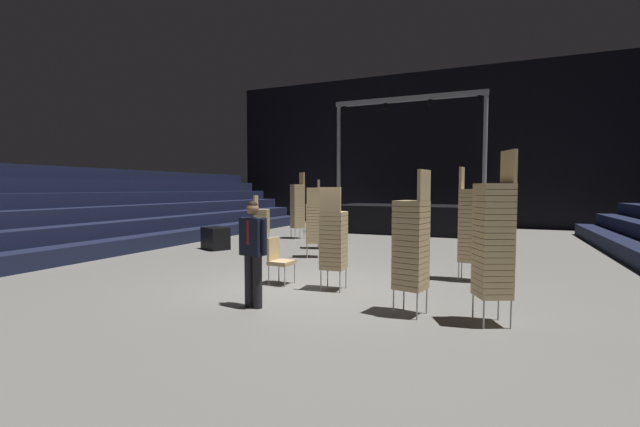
% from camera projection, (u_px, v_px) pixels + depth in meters
% --- Properties ---
extents(ground_plane, '(22.00, 30.00, 0.10)m').
position_uv_depth(ground_plane, '(306.00, 289.00, 8.20)').
color(ground_plane, slate).
extents(arena_end_wall, '(22.00, 0.30, 8.00)m').
position_uv_depth(arena_end_wall, '(427.00, 149.00, 21.73)').
color(arena_end_wall, black).
rests_on(arena_end_wall, ground_plane).
extents(bleacher_bank_left, '(4.50, 24.00, 2.70)m').
position_uv_depth(bleacher_bank_left, '(57.00, 208.00, 12.47)').
color(bleacher_bank_left, '#191E38').
rests_on(bleacher_bank_left, ground_plane).
extents(stage_riser, '(6.45, 3.23, 5.67)m').
position_uv_depth(stage_riser, '(412.00, 217.00, 18.32)').
color(stage_riser, black).
rests_on(stage_riser, ground_plane).
extents(man_with_tie, '(0.57, 0.29, 1.74)m').
position_uv_depth(man_with_tie, '(253.00, 247.00, 6.72)').
color(man_with_tie, black).
rests_on(man_with_tie, ground_plane).
extents(chair_stack_front_left, '(0.46, 0.46, 1.96)m').
position_uv_depth(chair_stack_front_left, '(334.00, 239.00, 7.90)').
color(chair_stack_front_left, '#B2B5BA').
rests_on(chair_stack_front_left, ground_plane).
extents(chair_stack_front_right, '(0.52, 0.52, 2.22)m').
position_uv_depth(chair_stack_front_right, '(411.00, 243.00, 6.32)').
color(chair_stack_front_right, '#B2B5BA').
rests_on(chair_stack_front_right, ground_plane).
extents(chair_stack_mid_left, '(0.60, 0.60, 2.22)m').
position_uv_depth(chair_stack_mid_left, '(324.00, 214.00, 13.34)').
color(chair_stack_mid_left, '#B2B5BA').
rests_on(chair_stack_mid_left, ground_plane).
extents(chair_stack_mid_right, '(0.54, 0.54, 1.71)m').
position_uv_depth(chair_stack_mid_right, '(261.00, 221.00, 13.87)').
color(chair_stack_mid_right, '#B2B5BA').
rests_on(chair_stack_mid_right, ground_plane).
extents(chair_stack_mid_centre, '(0.62, 0.62, 2.56)m').
position_uv_depth(chair_stack_mid_centre, '(298.00, 205.00, 16.08)').
color(chair_stack_mid_centre, '#B2B5BA').
rests_on(chair_stack_mid_centre, ground_plane).
extents(chair_stack_rear_left, '(0.58, 0.58, 2.48)m').
position_uv_depth(chair_stack_rear_left, '(494.00, 238.00, 5.85)').
color(chair_stack_rear_left, '#B2B5BA').
rests_on(chair_stack_rear_left, ground_plane).
extents(chair_stack_rear_right, '(0.47, 0.47, 2.39)m').
position_uv_depth(chair_stack_rear_right, '(470.00, 224.00, 8.67)').
color(chair_stack_rear_right, '#B2B5BA').
rests_on(chair_stack_rear_right, ground_plane).
extents(chair_stack_rear_centre, '(0.59, 0.59, 1.96)m').
position_uv_depth(chair_stack_rear_centre, '(314.00, 222.00, 11.67)').
color(chair_stack_rear_centre, '#B2B5BA').
rests_on(chair_stack_rear_centre, ground_plane).
extents(equipment_road_case, '(1.07, 0.94, 0.70)m').
position_uv_depth(equipment_road_case, '(215.00, 238.00, 13.23)').
color(equipment_road_case, black).
rests_on(equipment_road_case, ground_plane).
extents(loose_chair_near_man, '(0.47, 0.47, 0.95)m').
position_uv_depth(loose_chair_near_man, '(279.00, 258.00, 8.42)').
color(loose_chair_near_man, '#B2B5BA').
rests_on(loose_chair_near_man, ground_plane).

